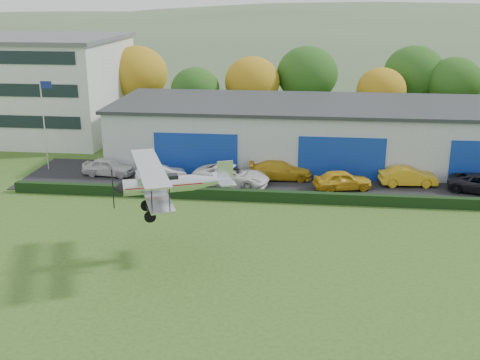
# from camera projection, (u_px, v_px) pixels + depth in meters

# --- Properties ---
(ground) EXTENTS (300.00, 300.00, 0.00)m
(ground) POSITION_uv_depth(u_px,v_px,m) (256.00, 317.00, 27.66)
(ground) COLOR #33551B
(ground) RESTS_ON ground
(apron) EXTENTS (48.00, 9.00, 0.05)m
(apron) POSITION_uv_depth(u_px,v_px,m) (316.00, 183.00, 47.20)
(apron) COLOR black
(apron) RESTS_ON ground
(hedge) EXTENTS (46.00, 0.60, 0.80)m
(hedge) POSITION_uv_depth(u_px,v_px,m) (317.00, 198.00, 42.54)
(hedge) COLOR black
(hedge) RESTS_ON ground
(hangar) EXTENTS (40.60, 12.60, 5.30)m
(hangar) POSITION_uv_depth(u_px,v_px,m) (339.00, 132.00, 52.78)
(hangar) COLOR #B2B7BC
(hangar) RESTS_ON ground
(office_block) EXTENTS (20.60, 15.60, 10.40)m
(office_block) POSITION_uv_depth(u_px,v_px,m) (24.00, 86.00, 62.23)
(office_block) COLOR silver
(office_block) RESTS_ON ground
(flagpole) EXTENTS (1.05, 0.10, 8.00)m
(flagpole) POSITION_uv_depth(u_px,v_px,m) (45.00, 116.00, 49.18)
(flagpole) COLOR silver
(flagpole) RESTS_ON ground
(tree_belt) EXTENTS (75.70, 13.22, 10.12)m
(tree_belt) POSITION_uv_depth(u_px,v_px,m) (297.00, 79.00, 64.30)
(tree_belt) COLOR #3D2614
(tree_belt) RESTS_ON ground
(distant_hills) EXTENTS (430.00, 196.00, 56.00)m
(distant_hills) POSITION_uv_depth(u_px,v_px,m) (284.00, 96.00, 164.59)
(distant_hills) COLOR #4C6642
(distant_hills) RESTS_ON ground
(car_0) EXTENTS (4.43, 2.11, 1.46)m
(car_0) POSITION_uv_depth(u_px,v_px,m) (108.00, 167.00, 48.78)
(car_0) COLOR silver
(car_0) RESTS_ON apron
(car_1) EXTENTS (4.31, 2.84, 1.34)m
(car_1) POSITION_uv_depth(u_px,v_px,m) (161.00, 174.00, 47.10)
(car_1) COLOR silver
(car_1) RESTS_ON apron
(car_2) EXTENTS (6.41, 3.82, 1.67)m
(car_2) POSITION_uv_depth(u_px,v_px,m) (231.00, 176.00, 46.06)
(car_2) COLOR silver
(car_2) RESTS_ON apron
(car_3) EXTENTS (5.25, 2.43, 1.48)m
(car_3) POSITION_uv_depth(u_px,v_px,m) (281.00, 170.00, 47.83)
(car_3) COLOR gold
(car_3) RESTS_ON apron
(car_4) EXTENTS (4.77, 2.86, 1.52)m
(car_4) POSITION_uv_depth(u_px,v_px,m) (343.00, 180.00, 45.26)
(car_4) COLOR gold
(car_4) RESTS_ON apron
(car_5) EXTENTS (4.61, 2.00, 1.48)m
(car_5) POSITION_uv_depth(u_px,v_px,m) (408.00, 177.00, 46.20)
(car_5) COLOR gold
(car_5) RESTS_ON apron
(biplane) EXTENTS (6.84, 7.67, 2.91)m
(biplane) POSITION_uv_depth(u_px,v_px,m) (168.00, 183.00, 32.54)
(biplane) COLOR silver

